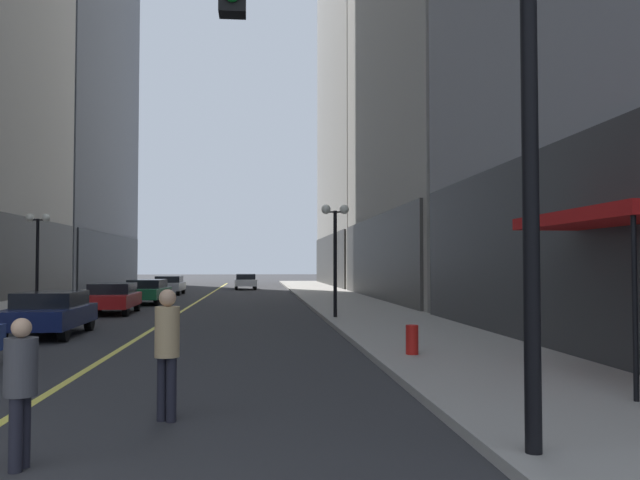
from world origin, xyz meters
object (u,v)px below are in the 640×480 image
car_red (112,297)px  fire_hydrant_right (412,343)px  car_silver (169,285)px  car_white (245,281)px  street_lamp_left_far (38,240)px  pedestrian_in_tan_trench (167,344)px  traffic_light_near_right (435,115)px  car_navy (50,312)px  street_lamp_right_mid (335,235)px  pedestrian_with_orange_bag (21,382)px  car_green (147,291)px

car_red → fire_hydrant_right: bearing=-56.6°
car_red → car_silver: size_ratio=1.10×
car_red → car_silver: (0.06, 17.67, -0.00)m
car_white → street_lamp_left_far: street_lamp_left_far is taller
car_silver → car_white: same height
pedestrian_in_tan_trench → fire_hydrant_right: 6.97m
car_red → car_white: same height
traffic_light_near_right → car_navy: bearing=120.9°
car_white → street_lamp_right_mid: (4.00, -31.49, 2.54)m
pedestrian_with_orange_bag → street_lamp_right_mid: bearing=72.7°
traffic_light_near_right → car_red: bearing=110.1°
car_navy → pedestrian_in_tan_trench: (5.01, -11.15, 0.34)m
car_white → traffic_light_near_right: size_ratio=0.77×
car_red → street_lamp_left_far: street_lamp_left_far is taller
street_lamp_right_mid → pedestrian_in_tan_trench: bearing=-105.1°
pedestrian_in_tan_trench → street_lamp_left_far: street_lamp_left_far is taller
pedestrian_with_orange_bag → fire_hydrant_right: (5.91, 7.12, -0.52)m
car_red → pedestrian_in_tan_trench: pedestrian_in_tan_trench is taller
car_silver → traffic_light_near_right: 40.97m
pedestrian_in_tan_trench → traffic_light_near_right: bearing=-37.9°
car_green → car_silver: bearing=91.4°
street_lamp_left_far → car_white: bearing=71.2°
car_white → pedestrian_in_tan_trench: size_ratio=2.40×
car_navy → street_lamp_right_mid: bearing=25.0°
street_lamp_right_mid → car_navy: bearing=-155.0°
car_navy → car_green: bearing=89.1°
pedestrian_with_orange_bag → street_lamp_right_mid: 18.38m
car_white → car_silver: bearing=-119.2°
traffic_light_near_right → street_lamp_right_mid: traffic_light_near_right is taller
car_red → street_lamp_right_mid: bearing=-26.0°
car_navy → car_silver: 26.46m
car_white → pedestrian_in_tan_trench: 46.91m
car_silver → traffic_light_near_right: traffic_light_near_right is taller
car_navy → street_lamp_right_mid: size_ratio=1.00×
street_lamp_left_far → fire_hydrant_right: size_ratio=5.54×
pedestrian_with_orange_bag → street_lamp_left_far: bearing=107.8°
car_red → pedestrian_with_orange_bag: bearing=-80.1°
car_silver → car_red: bearing=-90.2°
car_white → pedestrian_with_orange_bag: pedestrian_with_orange_bag is taller
car_green → fire_hydrant_right: bearing=-66.5°
car_green → car_navy: bearing=-90.9°
car_red → pedestrian_with_orange_bag: size_ratio=2.81×
car_green → pedestrian_in_tan_trench: bearing=-79.9°
street_lamp_left_far → fire_hydrant_right: street_lamp_left_far is taller
street_lamp_right_mid → fire_hydrant_right: bearing=-87.2°
car_navy → car_red: size_ratio=0.99×
street_lamp_right_mid → car_green: bearing=128.1°
pedestrian_with_orange_bag → car_silver: bearing=95.5°
car_navy → car_silver: bearing=90.0°
car_silver → street_lamp_left_far: 17.11m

